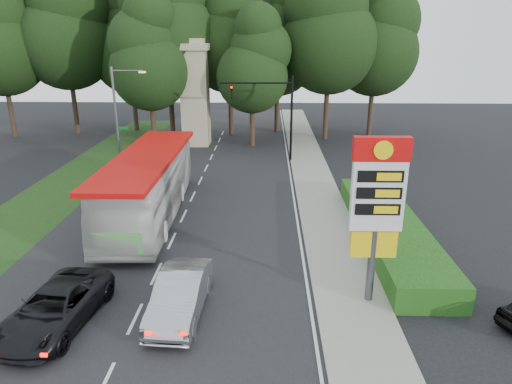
{
  "coord_description": "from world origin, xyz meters",
  "views": [
    {
      "loc": [
        5.04,
        -14.32,
        10.32
      ],
      "look_at": [
        4.41,
        9.23,
        2.2
      ],
      "focal_mm": 32.0,
      "sensor_mm": 36.0,
      "label": 1
    }
  ],
  "objects_px": {
    "traffic_signal_mast": "(276,107)",
    "monument": "(195,92)",
    "suv_charcoal": "(55,308)",
    "transit_bus": "(149,186)",
    "streetlight_signs": "(118,113)",
    "sedan_silver": "(180,295)",
    "gas_station_pylon": "(377,199)"
  },
  "relations": [
    {
      "from": "traffic_signal_mast",
      "to": "monument",
      "type": "xyz_separation_m",
      "value": [
        -7.68,
        6.0,
        0.43
      ]
    },
    {
      "from": "gas_station_pylon",
      "to": "streetlight_signs",
      "type": "bearing_deg",
      "value": 128.96
    },
    {
      "from": "monument",
      "to": "suv_charcoal",
      "type": "relative_size",
      "value": 1.88
    },
    {
      "from": "traffic_signal_mast",
      "to": "transit_bus",
      "type": "relative_size",
      "value": 0.53
    },
    {
      "from": "streetlight_signs",
      "to": "transit_bus",
      "type": "bearing_deg",
      "value": -65.48
    },
    {
      "from": "traffic_signal_mast",
      "to": "sedan_silver",
      "type": "distance_m",
      "value": 23.69
    },
    {
      "from": "streetlight_signs",
      "to": "monument",
      "type": "relative_size",
      "value": 0.8
    },
    {
      "from": "streetlight_signs",
      "to": "traffic_signal_mast",
      "type": "bearing_deg",
      "value": 8.92
    },
    {
      "from": "monument",
      "to": "suv_charcoal",
      "type": "height_order",
      "value": "monument"
    },
    {
      "from": "traffic_signal_mast",
      "to": "transit_bus",
      "type": "bearing_deg",
      "value": -120.46
    },
    {
      "from": "monument",
      "to": "transit_bus",
      "type": "bearing_deg",
      "value": -89.89
    },
    {
      "from": "traffic_signal_mast",
      "to": "monument",
      "type": "relative_size",
      "value": 0.72
    },
    {
      "from": "traffic_signal_mast",
      "to": "streetlight_signs",
      "type": "xyz_separation_m",
      "value": [
        -12.67,
        -1.99,
        -0.23
      ]
    },
    {
      "from": "transit_bus",
      "to": "traffic_signal_mast",
      "type": "bearing_deg",
      "value": 57.38
    },
    {
      "from": "gas_station_pylon",
      "to": "streetlight_signs",
      "type": "distance_m",
      "value": 25.74
    },
    {
      "from": "traffic_signal_mast",
      "to": "suv_charcoal",
      "type": "bearing_deg",
      "value": -109.52
    },
    {
      "from": "traffic_signal_mast",
      "to": "sedan_silver",
      "type": "relative_size",
      "value": 1.45
    },
    {
      "from": "monument",
      "to": "suv_charcoal",
      "type": "bearing_deg",
      "value": -91.53
    },
    {
      "from": "traffic_signal_mast",
      "to": "monument",
      "type": "bearing_deg",
      "value": 142.0
    },
    {
      "from": "traffic_signal_mast",
      "to": "sedan_silver",
      "type": "bearing_deg",
      "value": -99.82
    },
    {
      "from": "monument",
      "to": "transit_bus",
      "type": "xyz_separation_m",
      "value": [
        0.04,
        -19.0,
        -3.2
      ]
    },
    {
      "from": "transit_bus",
      "to": "suv_charcoal",
      "type": "distance_m",
      "value": 11.01
    },
    {
      "from": "suv_charcoal",
      "to": "gas_station_pylon",
      "type": "bearing_deg",
      "value": 16.41
    },
    {
      "from": "sedan_silver",
      "to": "suv_charcoal",
      "type": "height_order",
      "value": "sedan_silver"
    },
    {
      "from": "traffic_signal_mast",
      "to": "streetlight_signs",
      "type": "relative_size",
      "value": 0.9
    },
    {
      "from": "transit_bus",
      "to": "streetlight_signs",
      "type": "bearing_deg",
      "value": 112.36
    },
    {
      "from": "gas_station_pylon",
      "to": "transit_bus",
      "type": "xyz_separation_m",
      "value": [
        -11.16,
        9.0,
        -2.55
      ]
    },
    {
      "from": "gas_station_pylon",
      "to": "suv_charcoal",
      "type": "height_order",
      "value": "gas_station_pylon"
    },
    {
      "from": "gas_station_pylon",
      "to": "monument",
      "type": "bearing_deg",
      "value": 111.8
    },
    {
      "from": "suv_charcoal",
      "to": "transit_bus",
      "type": "bearing_deg",
      "value": 92.95
    },
    {
      "from": "monument",
      "to": "suv_charcoal",
      "type": "xyz_separation_m",
      "value": [
        -0.8,
        -29.92,
        -4.36
      ]
    },
    {
      "from": "traffic_signal_mast",
      "to": "monument",
      "type": "distance_m",
      "value": 9.76
    }
  ]
}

